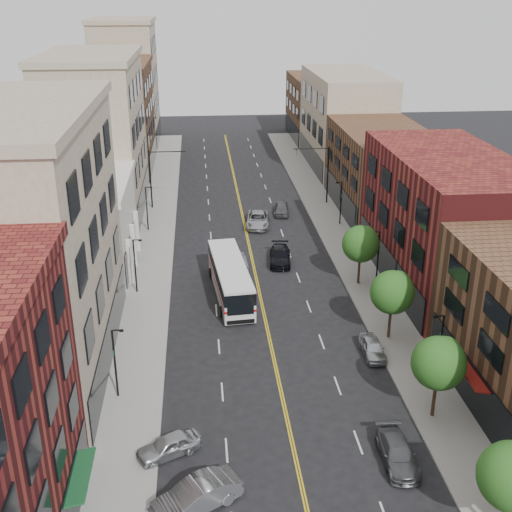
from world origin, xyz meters
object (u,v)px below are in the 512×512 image
object	(u,v)px
city_bus	(230,277)
car_angle_b	(196,496)
car_parked_far	(373,348)
car_lane_c	(282,209)
car_lane_a	(280,256)
car_lane_behind	(236,261)
car_lane_b	(258,219)
car_angle_a	(169,446)
car_parked_mid	(397,453)

from	to	relation	value
city_bus	car_angle_b	size ratio (longest dim) A/B	2.46
car_parked_far	car_lane_c	world-z (taller)	car_lane_c
car_angle_b	car_lane_a	world-z (taller)	car_angle_b
car_lane_behind	car_lane_c	bearing A→B (deg)	-120.13
city_bus	car_parked_far	world-z (taller)	city_bus
car_lane_b	car_angle_a	bearing A→B (deg)	-96.03
car_angle_b	car_angle_a	bearing A→B (deg)	171.18
car_angle_b	car_lane_a	distance (m)	33.24
car_angle_a	car_parked_mid	distance (m)	13.33
car_parked_mid	car_parked_far	bearing A→B (deg)	82.99
city_bus	car_angle_a	size ratio (longest dim) A/B	3.17
car_angle_a	car_angle_b	xyz separation A→B (m)	(1.61, -4.35, 0.16)
car_angle_b	car_lane_b	world-z (taller)	car_angle_b
car_parked_mid	car_lane_c	distance (m)	44.35
car_parked_far	car_lane_a	bearing A→B (deg)	104.94
car_parked_far	car_lane_b	size ratio (longest dim) A/B	0.67
car_angle_b	car_lane_b	xyz separation A→B (m)	(7.29, 43.00, -0.03)
car_angle_a	car_lane_b	bearing A→B (deg)	141.26
car_parked_mid	car_lane_b	xyz separation A→B (m)	(-4.30, 40.50, 0.13)
car_angle_b	car_lane_b	bearing A→B (deg)	141.28
car_angle_b	car_parked_far	distance (m)	19.33
car_parked_mid	car_lane_a	size ratio (longest dim) A/B	0.90
car_angle_b	car_lane_b	size ratio (longest dim) A/B	0.87
city_bus	car_angle_b	xyz separation A→B (m)	(-3.17, -25.34, -0.98)
car_parked_far	car_lane_a	size ratio (longest dim) A/B	0.75
car_parked_far	car_lane_a	world-z (taller)	car_lane_a
car_lane_c	city_bus	bearing A→B (deg)	-101.29
car_parked_mid	car_lane_b	bearing A→B (deg)	96.88
car_angle_b	car_lane_b	distance (m)	43.61
car_angle_a	car_angle_b	world-z (taller)	car_angle_b
car_angle_b	car_parked_mid	size ratio (longest dim) A/B	1.09
car_lane_b	car_lane_behind	bearing A→B (deg)	-98.73
city_bus	car_lane_c	world-z (taller)	city_bus
car_lane_behind	car_lane_b	world-z (taller)	car_lane_behind
car_parked_mid	city_bus	bearing A→B (deg)	111.07
city_bus	car_angle_b	world-z (taller)	city_bus
city_bus	car_lane_a	xyz separation A→B (m)	(5.34, 6.80, -1.05)
car_parked_mid	car_lane_b	world-z (taller)	car_lane_b
car_parked_far	car_lane_behind	size ratio (longest dim) A/B	0.79
car_lane_b	car_lane_a	bearing A→B (deg)	-76.67
car_lane_behind	car_lane_b	bearing A→B (deg)	-112.96
car_lane_c	car_parked_far	bearing A→B (deg)	-77.70
car_lane_a	car_lane_c	world-z (taller)	car_lane_a
car_parked_mid	car_lane_behind	size ratio (longest dim) A/B	0.95
car_angle_a	car_angle_b	size ratio (longest dim) A/B	0.78
car_parked_mid	car_angle_b	bearing A→B (deg)	-167.02
car_parked_mid	car_lane_c	xyz separation A→B (m)	(-1.03, 44.33, 0.06)
car_lane_a	car_angle_b	bearing A→B (deg)	-98.25
car_angle_a	car_parked_mid	bearing A→B (deg)	56.23
car_angle_a	car_parked_far	xyz separation A→B (m)	(14.80, 9.78, -0.01)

